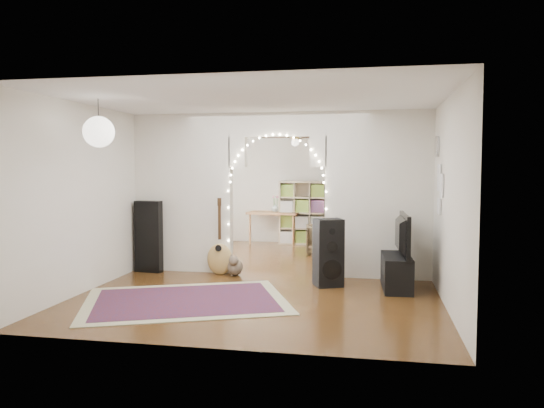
% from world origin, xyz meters
% --- Properties ---
extents(floor, '(7.50, 7.50, 0.00)m').
position_xyz_m(floor, '(0.00, 0.00, 0.00)').
color(floor, black).
rests_on(floor, ground).
extents(ceiling, '(5.00, 7.50, 0.02)m').
position_xyz_m(ceiling, '(0.00, 0.00, 2.70)').
color(ceiling, white).
rests_on(ceiling, wall_back).
extents(wall_back, '(5.00, 0.02, 2.70)m').
position_xyz_m(wall_back, '(0.00, 3.75, 1.35)').
color(wall_back, silver).
rests_on(wall_back, floor).
extents(wall_front, '(5.00, 0.02, 2.70)m').
position_xyz_m(wall_front, '(0.00, -3.75, 1.35)').
color(wall_front, silver).
rests_on(wall_front, floor).
extents(wall_left, '(0.02, 7.50, 2.70)m').
position_xyz_m(wall_left, '(-2.50, 0.00, 1.35)').
color(wall_left, silver).
rests_on(wall_left, floor).
extents(wall_right, '(0.02, 7.50, 2.70)m').
position_xyz_m(wall_right, '(2.50, 0.00, 1.35)').
color(wall_right, silver).
rests_on(wall_right, floor).
extents(divider_wall, '(5.00, 0.20, 2.70)m').
position_xyz_m(divider_wall, '(0.00, 0.00, 1.42)').
color(divider_wall, silver).
rests_on(divider_wall, floor).
extents(fairy_lights, '(1.64, 0.04, 1.60)m').
position_xyz_m(fairy_lights, '(0.00, -0.13, 1.55)').
color(fairy_lights, '#FFEABF').
rests_on(fairy_lights, divider_wall).
extents(window, '(0.04, 1.20, 1.40)m').
position_xyz_m(window, '(-2.47, 1.80, 1.50)').
color(window, white).
rests_on(window, wall_left).
extents(wall_clock, '(0.03, 0.31, 0.31)m').
position_xyz_m(wall_clock, '(2.48, -0.60, 2.10)').
color(wall_clock, white).
rests_on(wall_clock, wall_right).
extents(picture_frames, '(0.02, 0.50, 0.70)m').
position_xyz_m(picture_frames, '(2.48, -1.00, 1.50)').
color(picture_frames, white).
rests_on(picture_frames, wall_right).
extents(paper_lantern, '(0.40, 0.40, 0.40)m').
position_xyz_m(paper_lantern, '(-1.90, -2.40, 2.25)').
color(paper_lantern, white).
rests_on(paper_lantern, ceiling).
extents(ceiling_fan, '(1.10, 1.10, 0.30)m').
position_xyz_m(ceiling_fan, '(0.00, 2.00, 2.40)').
color(ceiling_fan, gold).
rests_on(ceiling_fan, ceiling).
extents(area_rug, '(3.21, 2.84, 0.02)m').
position_xyz_m(area_rug, '(-0.89, -2.01, 0.01)').
color(area_rug, maroon).
rests_on(area_rug, floor).
extents(guitar_case, '(0.48, 0.20, 1.22)m').
position_xyz_m(guitar_case, '(-2.20, -0.25, 0.61)').
color(guitar_case, black).
rests_on(guitar_case, floor).
extents(acoustic_guitar, '(0.46, 0.28, 1.09)m').
position_xyz_m(acoustic_guitar, '(-0.94, -0.25, 0.48)').
color(acoustic_guitar, tan).
rests_on(acoustic_guitar, floor).
extents(tabby_cat, '(0.29, 0.59, 0.39)m').
position_xyz_m(tabby_cat, '(-0.67, -0.27, 0.16)').
color(tabby_cat, brown).
rests_on(tabby_cat, floor).
extents(floor_speaker, '(0.50, 0.47, 1.02)m').
position_xyz_m(floor_speaker, '(0.91, -0.75, 0.51)').
color(floor_speaker, black).
rests_on(floor_speaker, floor).
extents(media_console, '(0.45, 1.02, 0.50)m').
position_xyz_m(media_console, '(1.92, -0.76, 0.25)').
color(media_console, black).
rests_on(media_console, floor).
extents(tv, '(0.19, 1.08, 0.62)m').
position_xyz_m(tv, '(1.92, -0.76, 0.81)').
color(tv, black).
rests_on(tv, media_console).
extents(bookcase, '(1.45, 0.42, 1.47)m').
position_xyz_m(bookcase, '(0.14, 3.50, 0.74)').
color(bookcase, '#CBB493').
rests_on(bookcase, floor).
extents(dining_table, '(1.28, 0.92, 0.76)m').
position_xyz_m(dining_table, '(-0.69, 3.50, 0.68)').
color(dining_table, brown).
rests_on(dining_table, floor).
extents(flower_vase, '(0.20, 0.20, 0.19)m').
position_xyz_m(flower_vase, '(-0.69, 3.50, 0.85)').
color(flower_vase, silver).
rests_on(flower_vase, dining_table).
extents(dining_chair_left, '(0.73, 0.74, 0.54)m').
position_xyz_m(dining_chair_left, '(0.46, 2.89, 0.27)').
color(dining_chair_left, '#4C3C26').
rests_on(dining_chair_left, floor).
extents(dining_chair_right, '(0.62, 0.63, 0.52)m').
position_xyz_m(dining_chair_right, '(0.49, 2.17, 0.26)').
color(dining_chair_right, '#4C3C26').
rests_on(dining_chair_right, floor).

